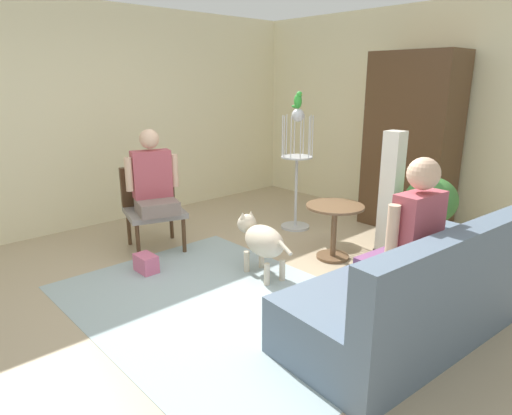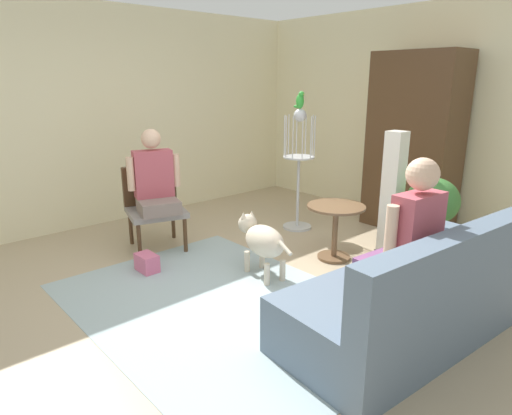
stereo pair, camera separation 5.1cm
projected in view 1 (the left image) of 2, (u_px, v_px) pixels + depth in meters
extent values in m
plane|color=tan|center=(236.00, 291.00, 3.98)|extent=(7.49, 7.49, 0.00)
cube|color=beige|center=(425.00, 117.00, 5.67)|extent=(5.98, 0.12, 2.73)
cube|color=beige|center=(115.00, 116.00, 5.74)|extent=(0.12, 6.84, 2.73)
cube|color=#9EB2B7|center=(223.00, 306.00, 3.70)|extent=(2.84, 2.04, 0.01)
cube|color=slate|center=(400.00, 309.00, 3.24)|extent=(1.05, 1.94, 0.42)
cube|color=slate|center=(455.00, 268.00, 2.84)|extent=(0.34, 1.88, 0.48)
cube|color=slate|center=(466.00, 242.00, 3.65)|extent=(0.91, 0.26, 0.23)
cube|color=tan|center=(392.00, 295.00, 2.69)|extent=(0.13, 0.33, 0.28)
cube|color=#C6B284|center=(439.00, 273.00, 3.00)|extent=(0.13, 0.32, 0.28)
cylinder|color=#4C331E|center=(184.00, 235.00, 4.82)|extent=(0.04, 0.04, 0.39)
cylinder|color=#4C331E|center=(138.00, 242.00, 4.61)|extent=(0.04, 0.04, 0.39)
cylinder|color=#4C331E|center=(171.00, 222.00, 5.25)|extent=(0.04, 0.04, 0.39)
cylinder|color=#4C331E|center=(129.00, 228.00, 5.04)|extent=(0.04, 0.04, 0.39)
cube|color=gray|center=(155.00, 212.00, 4.87)|extent=(0.75, 0.74, 0.06)
cube|color=#4C331E|center=(148.00, 185.00, 5.02)|extent=(0.25, 0.59, 0.44)
cube|color=#754474|center=(392.00, 269.00, 3.24)|extent=(0.44, 0.41, 0.14)
cube|color=#B24C59|center=(417.00, 231.00, 3.02)|extent=(0.21, 0.39, 0.54)
sphere|color=#DDB293|center=(424.00, 174.00, 2.91)|extent=(0.22, 0.22, 0.22)
cylinder|color=#DDB293|center=(392.00, 233.00, 2.91)|extent=(0.08, 0.08, 0.38)
cylinder|color=#DDB293|center=(431.00, 220.00, 3.17)|extent=(0.08, 0.08, 0.38)
cube|color=gray|center=(157.00, 207.00, 4.71)|extent=(0.49, 0.50, 0.14)
cube|color=#B24C59|center=(152.00, 174.00, 4.77)|extent=(0.29, 0.44, 0.51)
sphere|color=#DDB293|center=(149.00, 139.00, 4.66)|extent=(0.21, 0.21, 0.21)
cylinder|color=#DDB293|center=(175.00, 170.00, 4.83)|extent=(0.08, 0.08, 0.35)
cylinder|color=#DDB293|center=(129.00, 174.00, 4.62)|extent=(0.08, 0.08, 0.35)
cylinder|color=brown|center=(335.00, 206.00, 4.56)|extent=(0.60, 0.60, 0.02)
cylinder|color=brown|center=(334.00, 233.00, 4.64)|extent=(0.06, 0.06, 0.56)
cylinder|color=brown|center=(332.00, 256.00, 4.71)|extent=(0.34, 0.34, 0.03)
ellipsoid|color=beige|center=(264.00, 241.00, 4.18)|extent=(0.55, 0.37, 0.29)
sphere|color=beige|center=(247.00, 224.00, 4.41)|extent=(0.19, 0.19, 0.19)
cone|color=beige|center=(243.00, 215.00, 4.35)|extent=(0.06, 0.06, 0.06)
cone|color=beige|center=(251.00, 214.00, 4.40)|extent=(0.06, 0.06, 0.06)
cylinder|color=beige|center=(285.00, 248.00, 3.90)|extent=(0.18, 0.07, 0.10)
cylinder|color=beige|center=(247.00, 262.00, 4.35)|extent=(0.06, 0.06, 0.21)
cylinder|color=beige|center=(262.00, 258.00, 4.44)|extent=(0.06, 0.06, 0.21)
cylinder|color=beige|center=(267.00, 274.00, 4.06)|extent=(0.06, 0.06, 0.21)
cylinder|color=beige|center=(282.00, 270.00, 4.15)|extent=(0.06, 0.06, 0.21)
cylinder|color=silver|center=(295.00, 226.00, 5.68)|extent=(0.36, 0.36, 0.03)
cylinder|color=silver|center=(296.00, 193.00, 5.55)|extent=(0.04, 0.04, 0.90)
cylinder|color=silver|center=(297.00, 157.00, 5.43)|extent=(0.39, 0.39, 0.02)
cylinder|color=silver|center=(309.00, 137.00, 5.23)|extent=(0.01, 0.01, 0.49)
cylinder|color=silver|center=(313.00, 136.00, 5.32)|extent=(0.01, 0.01, 0.49)
cylinder|color=silver|center=(310.00, 135.00, 5.43)|extent=(0.01, 0.01, 0.49)
cylinder|color=silver|center=(304.00, 134.00, 5.51)|extent=(0.01, 0.01, 0.49)
cylinder|color=silver|center=(294.00, 134.00, 5.53)|extent=(0.01, 0.01, 0.49)
cylinder|color=silver|center=(286.00, 135.00, 5.48)|extent=(0.01, 0.01, 0.49)
cylinder|color=silver|center=(282.00, 136.00, 5.39)|extent=(0.01, 0.01, 0.49)
cylinder|color=silver|center=(284.00, 137.00, 5.28)|extent=(0.01, 0.01, 0.49)
cylinder|color=silver|center=(291.00, 138.00, 5.20)|extent=(0.01, 0.01, 0.49)
cylinder|color=silver|center=(301.00, 138.00, 5.18)|extent=(0.01, 0.01, 0.49)
sphere|color=silver|center=(298.00, 115.00, 5.29)|extent=(0.15, 0.15, 0.15)
ellipsoid|color=green|center=(298.00, 101.00, 5.25)|extent=(0.09, 0.10, 0.17)
sphere|color=green|center=(299.00, 94.00, 5.21)|extent=(0.07, 0.07, 0.07)
cone|color=#D8BF4C|center=(302.00, 94.00, 5.19)|extent=(0.03, 0.02, 0.02)
ellipsoid|color=green|center=(295.00, 106.00, 5.29)|extent=(0.12, 0.03, 0.04)
cylinder|color=#4C5156|center=(425.00, 250.00, 4.57)|extent=(0.29, 0.29, 0.26)
cylinder|color=brown|center=(428.00, 229.00, 4.51)|extent=(0.03, 0.03, 0.20)
ellipsoid|color=#3A7835|center=(431.00, 200.00, 4.42)|extent=(0.52, 0.52, 0.46)
cube|color=#4C4742|center=(386.00, 251.00, 4.81)|extent=(0.20, 0.20, 0.06)
cube|color=white|center=(391.00, 192.00, 4.62)|extent=(0.18, 0.18, 1.27)
cube|color=#4C331E|center=(411.00, 143.00, 5.43)|extent=(1.04, 0.56, 2.15)
cube|color=#D8668C|center=(146.00, 263.00, 4.35)|extent=(0.24, 0.16, 0.18)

